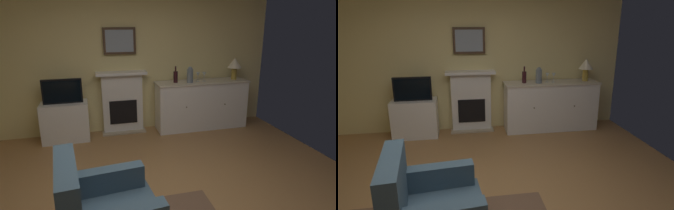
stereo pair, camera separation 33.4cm
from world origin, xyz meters
The scene contains 11 objects.
wall_rear centered at (0.00, 2.68, 1.35)m, with size 5.42×0.06×2.70m, color #EAD68C.
fireplace_unit centered at (-0.09, 2.55, 0.55)m, with size 0.87×0.30×1.10m.
framed_picture centered at (-0.09, 2.60, 1.62)m, with size 0.55×0.04×0.45m.
sideboard_cabinet centered at (1.34, 2.37, 0.45)m, with size 1.70×0.49×0.89m.
table_lamp centered at (1.98, 2.37, 1.17)m, with size 0.26×0.26×0.40m.
wine_bottle centered at (0.84, 2.38, 1.00)m, with size 0.08×0.08×0.29m.
wine_glass_left centered at (1.26, 2.37, 1.01)m, with size 0.07×0.07×0.16m.
wine_glass_center centered at (1.37, 2.35, 1.01)m, with size 0.07×0.07×0.16m.
vase_decorative centered at (1.09, 2.32, 1.03)m, with size 0.11×0.11×0.28m.
tv_cabinet centered at (-1.07, 2.39, 0.33)m, with size 0.75×0.42×0.65m.
tv_set centered at (-1.07, 2.37, 0.85)m, with size 0.62×0.07×0.40m.
Camera 1 is at (-0.60, -2.42, 1.94)m, focal length 30.72 mm.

